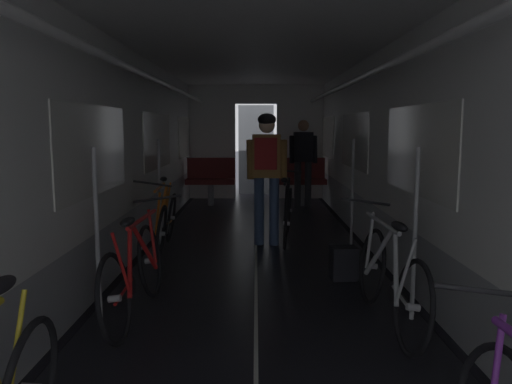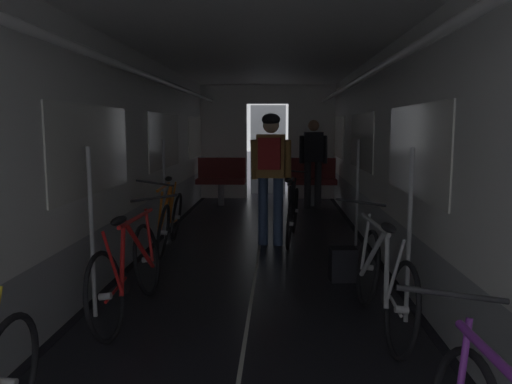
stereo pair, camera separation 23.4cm
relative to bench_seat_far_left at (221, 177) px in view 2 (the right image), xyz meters
The scene contains 10 objects.
train_car_shell 4.70m from the bench_seat_far_left, 78.60° to the right, with size 3.14×12.34×2.57m.
bench_seat_far_left is the anchor object (origin of this frame).
bench_seat_far_right 1.80m from the bench_seat_far_left, ahead, with size 0.98×0.51×0.95m.
bicycle_orange 3.72m from the bench_seat_far_left, 93.58° to the right, with size 0.44×1.69×0.96m.
bicycle_red 5.93m from the bench_seat_far_left, 90.85° to the right, with size 0.44×1.69×0.96m.
bicycle_silver 6.40m from the bench_seat_far_left, 72.29° to the right, with size 0.44×1.69×0.96m.
person_cyclist_aisle 3.60m from the bench_seat_far_left, 73.00° to the right, with size 0.54×0.41×1.73m.
bicycle_black_in_aisle 3.41m from the bench_seat_far_left, 66.91° to the right, with size 0.44×1.69×0.95m.
person_standing_near_bench 1.89m from the bench_seat_far_left, 11.79° to the right, with size 0.53×0.23×1.69m.
backpack_on_floor 5.24m from the bench_seat_far_left, 69.83° to the right, with size 0.26×0.20×0.34m, color black.
Camera 2 is at (0.24, -1.79, 1.56)m, focal length 34.91 mm.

